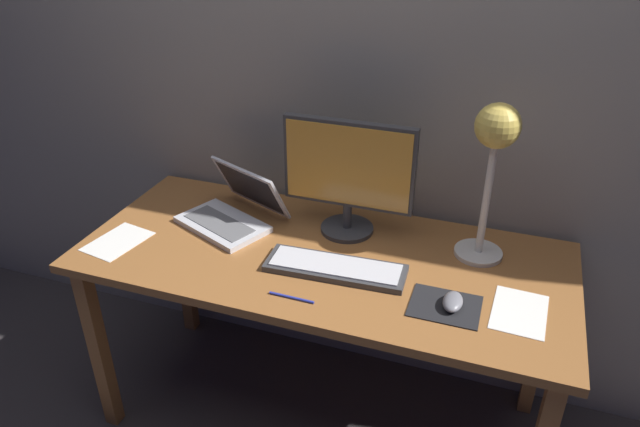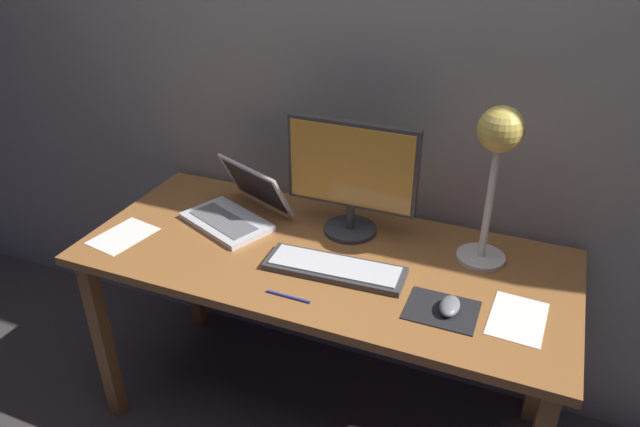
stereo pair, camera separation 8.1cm
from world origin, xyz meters
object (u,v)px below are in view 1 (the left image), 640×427
at_px(monitor, 348,172).
at_px(laptop, 236,206).
at_px(keyboard_main, 335,268).
at_px(mouse, 453,302).
at_px(pen, 292,298).
at_px(desk_lamp, 494,148).

height_order(monitor, laptop, monitor).
distance_m(keyboard_main, mouse, 0.38).
height_order(mouse, pen, mouse).
bearing_deg(laptop, desk_lamp, 3.78).
bearing_deg(desk_lamp, pen, -139.33).
bearing_deg(monitor, keyboard_main, -81.11).
bearing_deg(monitor, pen, -95.21).
relative_size(keyboard_main, pen, 3.19).
xyz_separation_m(laptop, mouse, (0.81, -0.25, -0.04)).
bearing_deg(laptop, keyboard_main, -23.22).
xyz_separation_m(desk_lamp, mouse, (-0.04, -0.30, -0.36)).
bearing_deg(laptop, mouse, -17.15).
relative_size(laptop, mouse, 4.19).
distance_m(keyboard_main, laptop, 0.48).
xyz_separation_m(monitor, keyboard_main, (0.04, -0.25, -0.21)).
height_order(monitor, desk_lamp, desk_lamp).
height_order(monitor, keyboard_main, monitor).
relative_size(monitor, desk_lamp, 0.87).
bearing_deg(desk_lamp, monitor, 179.36).
xyz_separation_m(monitor, desk_lamp, (0.45, -0.01, 0.15)).
relative_size(monitor, keyboard_main, 1.00).
height_order(desk_lamp, pen, desk_lamp).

